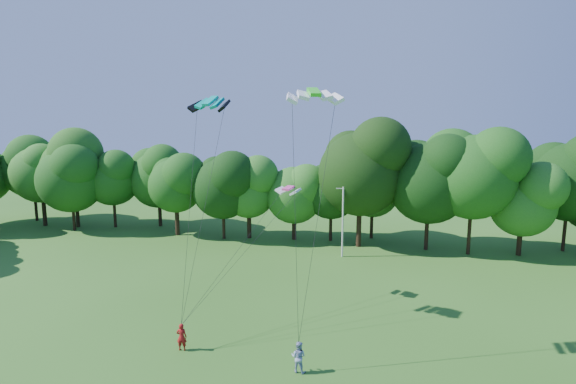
# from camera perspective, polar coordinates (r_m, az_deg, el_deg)

# --- Properties ---
(utility_pole) EXTENTS (1.50, 0.19, 7.48)m
(utility_pole) POSITION_cam_1_polar(r_m,az_deg,el_deg) (47.25, 6.97, -3.67)
(utility_pole) COLOR beige
(utility_pole) RESTS_ON ground
(kite_flyer_left) EXTENTS (0.70, 0.51, 1.77)m
(kite_flyer_left) POSITION_cam_1_polar(r_m,az_deg,el_deg) (30.27, -13.36, -17.47)
(kite_flyer_left) COLOR maroon
(kite_flyer_left) RESTS_ON ground
(kite_flyer_right) EXTENTS (1.01, 0.86, 1.84)m
(kite_flyer_right) POSITION_cam_1_polar(r_m,az_deg,el_deg) (27.37, 1.34, -20.19)
(kite_flyer_right) COLOR #8A99C0
(kite_flyer_right) RESTS_ON ground
(kite_teal) EXTENTS (3.12, 2.02, 0.76)m
(kite_teal) POSITION_cam_1_polar(r_m,az_deg,el_deg) (31.72, -9.84, 11.32)
(kite_teal) COLOR #05988E
(kite_teal) RESTS_ON ground
(kite_green) EXTENTS (3.38, 2.31, 0.60)m
(kite_green) POSITION_cam_1_polar(r_m,az_deg,el_deg) (25.96, 3.31, 12.56)
(kite_green) COLOR #2DE021
(kite_green) RESTS_ON ground
(kite_pink) EXTENTS (2.19, 1.63, 0.32)m
(kite_pink) POSITION_cam_1_polar(r_m,az_deg,el_deg) (35.46, 0.05, 0.50)
(kite_pink) COLOR #DE3D93
(kite_pink) RESTS_ON ground
(tree_back_west) EXTENTS (9.59, 9.59, 13.95)m
(tree_back_west) POSITION_cam_1_polar(r_m,az_deg,el_deg) (65.74, -25.58, 3.40)
(tree_back_west) COLOR #332614
(tree_back_west) RESTS_ON ground
(tree_back_center) EXTENTS (10.31, 10.31, 15.00)m
(tree_back_center) POSITION_cam_1_polar(r_m,az_deg,el_deg) (50.50, 9.18, 3.44)
(tree_back_center) COLOR black
(tree_back_center) RESTS_ON ground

